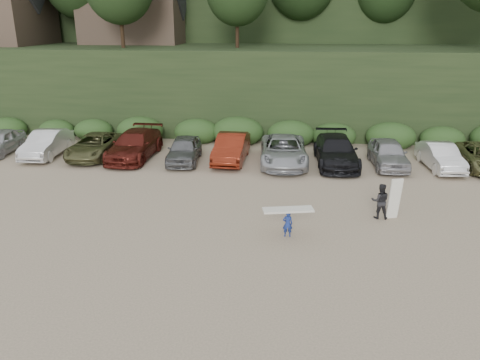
# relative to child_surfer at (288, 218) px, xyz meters

# --- Properties ---
(ground) EXTENTS (120.00, 120.00, 0.00)m
(ground) POSITION_rel_child_surfer_xyz_m (-1.29, -0.26, -0.79)
(ground) COLOR tan
(ground) RESTS_ON ground
(parked_cars) EXTENTS (39.50, 5.99, 1.62)m
(parked_cars) POSITION_rel_child_surfer_xyz_m (0.35, 9.75, -0.03)
(parked_cars) COLOR #ACACB1
(parked_cars) RESTS_ON ground
(child_surfer) EXTENTS (2.01, 0.94, 1.16)m
(child_surfer) POSITION_rel_child_surfer_xyz_m (0.00, 0.00, 0.00)
(child_surfer) COLOR navy
(child_surfer) RESTS_ON ground
(adult_surfer) EXTENTS (1.23, 0.62, 1.82)m
(adult_surfer) POSITION_rel_child_surfer_xyz_m (3.90, 2.21, -0.01)
(adult_surfer) COLOR black
(adult_surfer) RESTS_ON ground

